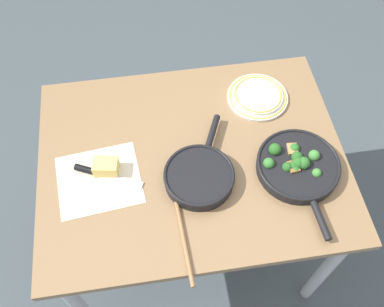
{
  "coord_description": "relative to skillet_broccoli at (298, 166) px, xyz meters",
  "views": [
    {
      "loc": [
        0.12,
        0.82,
        2.09
      ],
      "look_at": [
        0.0,
        0.0,
        0.79
      ],
      "focal_mm": 40.0,
      "sensor_mm": 36.0,
      "label": 1
    }
  ],
  "objects": [
    {
      "name": "wooden_spoon",
      "position": [
        0.44,
        0.11,
        -0.02
      ],
      "size": [
        0.05,
        0.4,
        0.02
      ],
      "rotation": [
        0.0,
        0.0,
        4.76
      ],
      "color": "#996B42",
      "rests_on": "dining_table_red"
    },
    {
      "name": "skillet_broccoli",
      "position": [
        0.0,
        0.0,
        0.0
      ],
      "size": [
        0.29,
        0.43,
        0.07
      ],
      "rotation": [
        0.0,
        0.0,
        1.64
      ],
      "color": "black",
      "rests_on": "dining_table_red"
    },
    {
      "name": "dining_table_red",
      "position": [
        0.36,
        -0.11,
        -0.12
      ],
      "size": [
        1.11,
        0.86,
        0.77
      ],
      "color": "olive",
      "rests_on": "ground_plane"
    },
    {
      "name": "dinner_plate_stack",
      "position": [
        0.06,
        -0.34,
        -0.01
      ],
      "size": [
        0.24,
        0.24,
        0.03
      ],
      "color": "silver",
      "rests_on": "dining_table_red"
    },
    {
      "name": "parchment_sheet",
      "position": [
        0.7,
        -0.06,
        -0.03
      ],
      "size": [
        0.31,
        0.29,
        0.0
      ],
      "color": "beige",
      "rests_on": "dining_table_red"
    },
    {
      "name": "cheese_block",
      "position": [
        0.67,
        -0.1,
        0.0
      ],
      "size": [
        0.09,
        0.07,
        0.06
      ],
      "color": "#EACC66",
      "rests_on": "dining_table_red"
    },
    {
      "name": "grater_knife",
      "position": [
        0.7,
        -0.08,
        -0.02
      ],
      "size": [
        0.24,
        0.13,
        0.02
      ],
      "rotation": [
        0.0,
        0.0,
        2.7
      ],
      "color": "silver",
      "rests_on": "dining_table_red"
    },
    {
      "name": "ground_plane",
      "position": [
        0.36,
        -0.11,
        -0.8
      ],
      "size": [
        14.0,
        14.0,
        0.0
      ],
      "primitive_type": "plane",
      "color": "#424C51"
    },
    {
      "name": "skillet_eggs",
      "position": [
        0.35,
        -0.01,
        -0.0
      ],
      "size": [
        0.25,
        0.37,
        0.05
      ],
      "rotation": [
        0.0,
        0.0,
        4.3
      ],
      "color": "black",
      "rests_on": "dining_table_red"
    }
  ]
}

